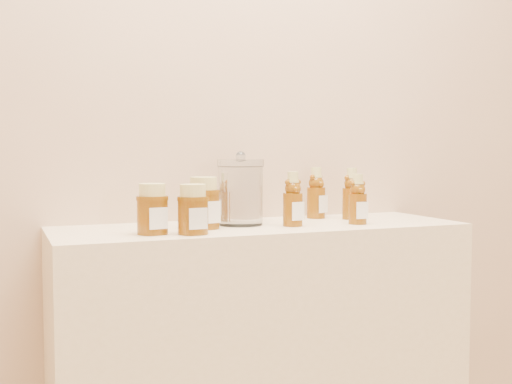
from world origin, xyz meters
name	(u,v)px	position (x,y,z in m)	size (l,w,h in m)	color
wall_back	(237,77)	(0.00, 1.75, 1.35)	(3.50, 0.02, 2.70)	tan
display_table	(261,376)	(0.00, 1.55, 0.45)	(1.20, 0.40, 0.90)	beige
bear_bottle_back_left	(253,193)	(0.03, 1.68, 0.98)	(0.06, 0.06, 0.17)	#5F3207
bear_bottle_back_mid	(316,189)	(0.24, 1.67, 0.99)	(0.06, 0.06, 0.19)	#5F3207
bear_bottle_back_right	(352,190)	(0.33, 1.60, 0.99)	(0.06, 0.06, 0.18)	#5F3207
bear_bottle_front_left	(293,195)	(0.08, 1.50, 0.99)	(0.06, 0.06, 0.18)	#5F3207
bear_bottle_front_right	(358,196)	(0.28, 1.47, 0.98)	(0.06, 0.06, 0.17)	#5F3207
honey_jar_left	(152,209)	(-0.34, 1.47, 0.97)	(0.08, 0.08, 0.13)	#5F3207
honey_jar_back	(204,203)	(-0.18, 1.54, 0.97)	(0.09, 0.09, 0.14)	#5F3207
honey_jar_front	(193,209)	(-0.24, 1.43, 0.97)	(0.08, 0.08, 0.13)	#5F3207
glass_canister	(241,189)	(-0.05, 1.58, 1.00)	(0.14, 0.14, 0.21)	white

